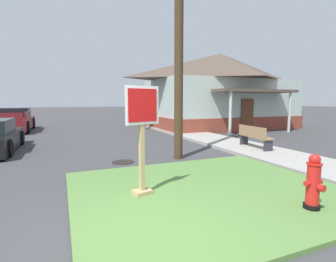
{
  "coord_description": "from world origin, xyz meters",
  "views": [
    {
      "loc": [
        -0.97,
        -3.13,
        1.96
      ],
      "look_at": [
        1.56,
        2.9,
        1.18
      ],
      "focal_mm": 27.33,
      "sensor_mm": 36.0,
      "label": 1
    }
  ],
  "objects": [
    {
      "name": "pickup_truck_maroon",
      "position": [
        -3.82,
        15.75,
        0.62
      ],
      "size": [
        2.24,
        5.08,
        1.48
      ],
      "color": "maroon",
      "rests_on": "ground"
    },
    {
      "name": "ground_plane",
      "position": [
        0.0,
        0.0,
        0.0
      ],
      "size": [
        160.0,
        160.0,
        0.0
      ],
      "primitive_type": "plane",
      "color": "#3D3D3F"
    },
    {
      "name": "sidewalk_strip",
      "position": [
        5.88,
        5.87,
        0.06
      ],
      "size": [
        2.2,
        17.74,
        0.12
      ],
      "primitive_type": "cube",
      "color": "#9E9B93",
      "rests_on": "ground"
    },
    {
      "name": "stop_sign",
      "position": [
        0.48,
        1.66,
        1.14
      ],
      "size": [
        0.72,
        0.36,
        2.16
      ],
      "color": "tan",
      "rests_on": "grass_corner_patch"
    },
    {
      "name": "fire_hydrant",
      "position": [
        3.02,
        -0.15,
        0.54
      ],
      "size": [
        0.38,
        0.34,
        0.97
      ],
      "color": "black",
      "rests_on": "grass_corner_patch"
    },
    {
      "name": "grass_corner_patch",
      "position": [
        1.88,
        1.44,
        0.04
      ],
      "size": [
        5.6,
        4.87,
        0.08
      ],
      "primitive_type": "cube",
      "color": "#567F3D",
      "rests_on": "ground"
    },
    {
      "name": "street_bench",
      "position": [
        5.97,
        4.69,
        0.59
      ],
      "size": [
        0.57,
        1.71,
        0.85
      ],
      "color": "#93704C",
      "rests_on": "sidewalk_strip"
    },
    {
      "name": "corner_house",
      "position": [
        9.81,
        12.73,
        2.72
      ],
      "size": [
        10.26,
        7.61,
        5.3
      ],
      "color": "brown",
      "rests_on": "ground"
    },
    {
      "name": "manhole_cover",
      "position": [
        0.79,
        4.78,
        0.01
      ],
      "size": [
        0.7,
        0.7,
        0.02
      ],
      "primitive_type": "cylinder",
      "color": "black",
      "rests_on": "ground"
    }
  ]
}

